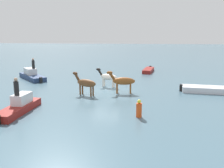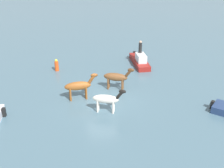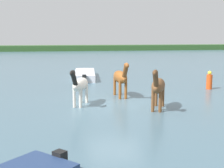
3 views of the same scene
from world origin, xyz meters
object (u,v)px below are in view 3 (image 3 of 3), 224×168
(buoy_channel_marker, at_px, (209,81))
(boat_launch_far, at_px, (85,76))
(horse_mid_herd, at_px, (158,86))
(horse_dun_straggler, at_px, (80,85))
(horse_chestnut_trailing, at_px, (121,77))

(buoy_channel_marker, bearing_deg, boat_launch_far, 136.81)
(horse_mid_herd, bearing_deg, horse_dun_straggler, -87.63)
(horse_mid_herd, xyz_separation_m, boat_launch_far, (-2.13, 11.15, -0.87))
(boat_launch_far, bearing_deg, horse_mid_herd, -162.86)
(horse_chestnut_trailing, xyz_separation_m, buoy_channel_marker, (5.96, 1.43, -0.57))
(horse_dun_straggler, xyz_separation_m, boat_launch_far, (1.21, 9.69, -0.81))
(horse_mid_herd, bearing_deg, horse_chestnut_trailing, -135.72)
(horse_mid_herd, bearing_deg, buoy_channel_marker, 158.49)
(horse_dun_straggler, distance_m, horse_chestnut_trailing, 2.84)
(horse_dun_straggler, xyz_separation_m, horse_chestnut_trailing, (2.32, 1.63, 0.09))
(horse_mid_herd, distance_m, horse_chestnut_trailing, 3.26)
(boat_launch_far, bearing_deg, horse_dun_straggler, 179.20)
(horse_dun_straggler, relative_size, buoy_channel_marker, 2.00)
(horse_chestnut_trailing, bearing_deg, horse_mid_herd, 16.46)
(boat_launch_far, height_order, buoy_channel_marker, buoy_channel_marker)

